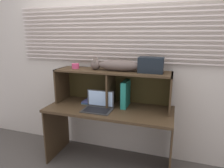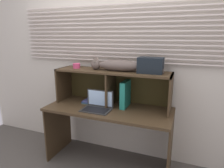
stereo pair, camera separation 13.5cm
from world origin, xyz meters
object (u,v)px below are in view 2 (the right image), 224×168
at_px(cat, 117,65).
at_px(binder_upright, 125,94).
at_px(laptop, 98,106).
at_px(small_basket, 77,66).
at_px(book_stack, 92,100).
at_px(storage_box, 151,65).

xyz_separation_m(cat, binder_upright, (0.10, 0.00, -0.34)).
xyz_separation_m(laptop, small_basket, (-0.38, 0.20, 0.42)).
distance_m(binder_upright, book_stack, 0.47).
distance_m(binder_upright, small_basket, 0.72).
height_order(binder_upright, storage_box, storage_box).
relative_size(cat, small_basket, 9.62).
bearing_deg(binder_upright, laptop, -144.23).
bearing_deg(small_basket, binder_upright, 0.00).
distance_m(cat, storage_box, 0.39).
xyz_separation_m(binder_upright, storage_box, (0.28, 0.00, 0.36)).
bearing_deg(storage_box, book_stack, 179.97).
relative_size(laptop, small_basket, 3.68).
height_order(cat, binder_upright, cat).
xyz_separation_m(small_basket, storage_box, (0.93, 0.00, 0.06)).
relative_size(cat, binder_upright, 2.77).
bearing_deg(cat, small_basket, 180.00).
bearing_deg(binder_upright, book_stack, 179.95).
height_order(binder_upright, small_basket, small_basket).
bearing_deg(storage_box, cat, -180.00).
bearing_deg(small_basket, cat, -0.00).
distance_m(small_basket, storage_box, 0.94).
relative_size(book_stack, small_basket, 2.78).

